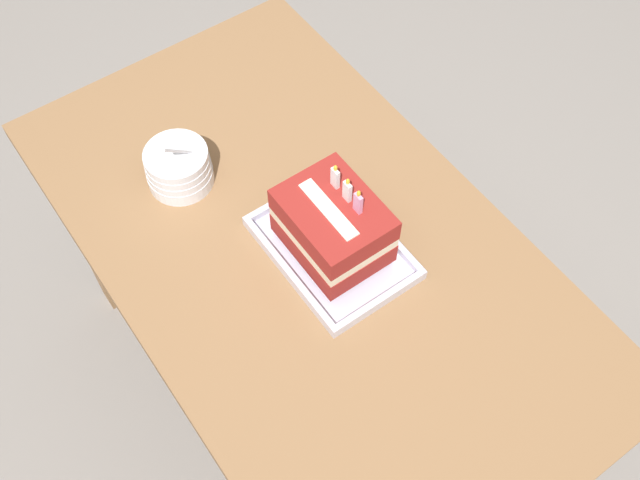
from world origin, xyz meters
TOP-DOWN VIEW (x-y plane):
  - ground_plane at (0.00, 0.00)m, footprint 8.00×8.00m
  - dining_table at (0.00, 0.00)m, footprint 1.22×0.69m
  - foil_tray at (0.03, 0.03)m, footprint 0.29×0.21m
  - birthday_cake at (0.03, 0.03)m, footprint 0.19×0.15m
  - bowl_stack at (-0.27, -0.11)m, footprint 0.13×0.13m

SIDE VIEW (x-z plane):
  - ground_plane at x=0.00m, z-range 0.00..0.00m
  - dining_table at x=0.00m, z-range 0.25..0.97m
  - foil_tray at x=0.03m, z-range 0.71..0.74m
  - bowl_stack at x=-0.27m, z-range 0.69..0.83m
  - birthday_cake at x=0.03m, z-range 0.72..0.89m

